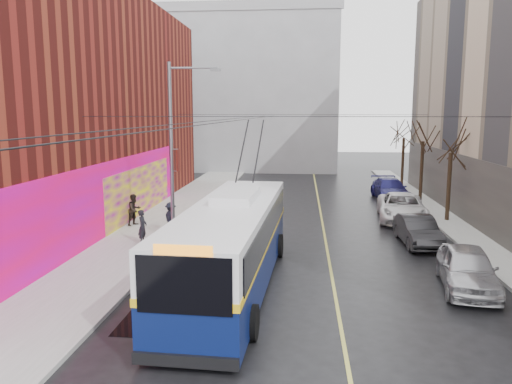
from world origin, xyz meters
TOP-DOWN VIEW (x-y plane):
  - ground at (0.00, 0.00)m, footprint 140.00×140.00m
  - sidewalk_left at (-8.00, 12.00)m, footprint 4.00×60.00m
  - sidewalk_right at (9.00, 12.00)m, footprint 2.00×60.00m
  - lane_line at (1.50, 14.00)m, footprint 0.12×50.00m
  - building_left at (-15.99, 13.99)m, footprint 12.11×36.00m
  - building_far at (-6.00, 44.99)m, footprint 20.50×12.10m
  - streetlight_pole at (-6.14, 10.00)m, footprint 2.65×0.60m
  - catenary_wires at (-2.54, 14.77)m, footprint 18.00×60.00m
  - tree_near at (9.00, 16.00)m, footprint 3.20×3.20m
  - tree_mid at (9.00, 23.00)m, footprint 3.20×3.20m
  - tree_far at (9.00, 30.00)m, footprint 3.20×3.20m
  - puddle at (-4.37, 0.34)m, footprint 2.11×2.69m
  - pigeons_flying at (-2.57, 10.16)m, footprint 5.50×1.64m
  - trolleybus at (-2.35, 3.53)m, footprint 3.52×13.23m
  - parked_car_a at (6.45, 4.16)m, footprint 2.54×4.95m
  - parked_car_b at (6.04, 10.51)m, footprint 1.73×4.48m
  - parked_car_c at (6.35, 16.20)m, footprint 3.37×6.22m
  - parked_car_d at (6.92, 23.75)m, footprint 2.52×5.57m
  - following_car at (-3.42, 21.44)m, footprint 1.74×4.20m
  - pedestrian_a at (-7.54, 8.88)m, footprint 0.42×0.63m
  - pedestrian_b at (-9.30, 12.81)m, footprint 1.01×1.09m
  - pedestrian_c at (-6.77, 11.30)m, footprint 1.16×1.21m

SIDE VIEW (x-z plane):
  - ground at x=0.00m, z-range 0.00..0.00m
  - lane_line at x=1.50m, z-range 0.00..0.01m
  - puddle at x=-4.37m, z-range 0.00..0.01m
  - sidewalk_left at x=-8.00m, z-range 0.00..0.15m
  - sidewalk_right at x=9.00m, z-range 0.00..0.15m
  - following_car at x=-3.42m, z-range 0.00..1.42m
  - parked_car_b at x=6.04m, z-range 0.00..1.46m
  - parked_car_d at x=6.92m, z-range 0.00..1.58m
  - parked_car_a at x=6.45m, z-range 0.00..1.61m
  - parked_car_c at x=6.35m, z-range 0.00..1.66m
  - pedestrian_c at x=-6.77m, z-range 0.15..1.80m
  - pedestrian_a at x=-7.54m, z-range 0.15..1.85m
  - pedestrian_b at x=-9.30m, z-range 0.15..1.96m
  - trolleybus at x=-2.35m, z-range -1.38..4.84m
  - streetlight_pole at x=-6.14m, z-range 0.35..9.35m
  - tree_near at x=9.00m, z-range 1.78..8.18m
  - tree_far at x=9.00m, z-range 1.86..8.43m
  - tree_mid at x=9.00m, z-range 1.91..8.59m
  - catenary_wires at x=-2.54m, z-range 6.13..6.36m
  - building_left at x=-15.99m, z-range -0.01..13.99m
  - pigeons_flying at x=-2.57m, z-range 6.68..8.82m
  - building_far at x=-6.00m, z-range 0.02..18.02m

